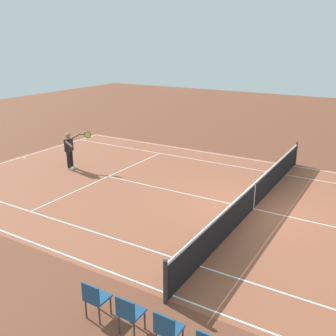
{
  "coord_description": "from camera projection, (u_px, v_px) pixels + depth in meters",
  "views": [
    {
      "loc": [
        -3.7,
        11.82,
        5.51
      ],
      "look_at": [
        3.42,
        0.01,
        0.9
      ],
      "focal_mm": 40.9,
      "sensor_mm": 36.0,
      "label": 1
    }
  ],
  "objects": [
    {
      "name": "tennis_player_near",
      "position": [
        70.0,
        149.0,
        17.0
      ],
      "size": [
        0.98,
        0.87,
        1.7
      ],
      "color": "black",
      "rests_on": "ground_plane"
    },
    {
      "name": "spectator_chair_1",
      "position": [
        167.0,
        329.0,
        6.97
      ],
      "size": [
        0.44,
        0.44,
        0.88
      ],
      "color": "#38383D",
      "rests_on": "ground_plane"
    },
    {
      "name": "tennis_net",
      "position": [
        254.0,
        196.0,
        13.0
      ],
      "size": [
        0.1,
        11.7,
        1.08
      ],
      "color": "#2D2D33",
      "rests_on": "ground_plane"
    },
    {
      "name": "spectator_chair_2",
      "position": [
        129.0,
        312.0,
        7.39
      ],
      "size": [
        0.44,
        0.44,
        0.88
      ],
      "color": "#38383D",
      "rests_on": "ground_plane"
    },
    {
      "name": "court_slab",
      "position": [
        253.0,
        209.0,
        13.16
      ],
      "size": [
        24.2,
        11.4,
        0.0
      ],
      "primitive_type": "cube",
      "color": "#935138",
      "rests_on": "ground_plane"
    },
    {
      "name": "court_line_markings",
      "position": [
        253.0,
        209.0,
        13.16
      ],
      "size": [
        23.85,
        11.05,
        0.01
      ],
      "color": "white",
      "rests_on": "ground_plane"
    },
    {
      "name": "tennis_ball",
      "position": [
        258.0,
        210.0,
        12.97
      ],
      "size": [
        0.07,
        0.07,
        0.07
      ],
      "primitive_type": "sphere",
      "color": "#CCE01E",
      "rests_on": "ground_plane"
    },
    {
      "name": "spectator_chair_3",
      "position": [
        95.0,
        297.0,
        7.81
      ],
      "size": [
        0.44,
        0.44,
        0.88
      ],
      "color": "#38383D",
      "rests_on": "ground_plane"
    },
    {
      "name": "ground_plane",
      "position": [
        253.0,
        209.0,
        13.16
      ],
      "size": [
        60.0,
        60.0,
        0.0
      ],
      "primitive_type": "plane",
      "color": "brown"
    }
  ]
}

